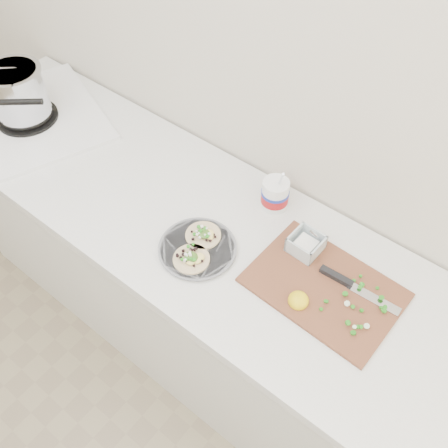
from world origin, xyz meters
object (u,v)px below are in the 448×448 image
Objects in this scene: taco_plate at (197,247)px; cutboard at (325,282)px; tub at (276,193)px; stove at (22,102)px.

cutboard reaches higher than taco_plate.
stove is at bearing -167.18° from tub.
stove reaches higher than tub.
tub is at bearing 33.37° from stove.
taco_plate is (0.96, -0.07, -0.08)m from stove.
stove reaches higher than cutboard.
taco_plate is 1.19× the size of tub.
stove is 1.64× the size of cutboard.
tub reaches higher than taco_plate.
tub is (0.09, 0.31, 0.05)m from taco_plate.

